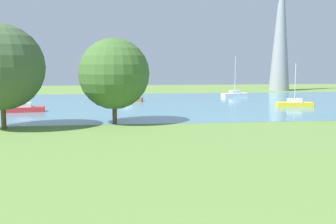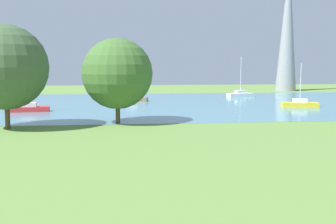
{
  "view_description": "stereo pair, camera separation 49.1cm",
  "coord_description": "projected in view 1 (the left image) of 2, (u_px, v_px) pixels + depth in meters",
  "views": [
    {
      "loc": [
        -3.86,
        -8.56,
        5.81
      ],
      "look_at": [
        -0.87,
        15.51,
        2.91
      ],
      "focal_mm": 43.15,
      "sensor_mm": 36.0,
      "label": 1
    },
    {
      "loc": [
        -3.37,
        -8.61,
        5.81
      ],
      "look_at": [
        -0.87,
        15.51,
        2.91
      ],
      "focal_mm": 43.15,
      "sensor_mm": 36.0,
      "label": 2
    }
  ],
  "objects": [
    {
      "name": "ground_plane",
      "position": [
        169.0,
        139.0,
        31.27
      ],
      "size": [
        160.0,
        160.0,
        0.0
      ],
      "primitive_type": "plane",
      "color": "olive"
    },
    {
      "name": "sailboat_blue",
      "position": [
        114.0,
        95.0,
        69.47
      ],
      "size": [
        4.84,
        1.64,
        6.34
      ],
      "color": "blue",
      "rests_on": "water_surface"
    },
    {
      "name": "sailboat_white",
      "position": [
        235.0,
        94.0,
        71.62
      ],
      "size": [
        5.03,
        2.77,
        7.07
      ],
      "color": "white",
      "rests_on": "water_surface"
    },
    {
      "name": "sailboat_yellow",
      "position": [
        294.0,
        103.0,
        54.82
      ],
      "size": [
        4.97,
        2.22,
        5.89
      ],
      "color": "yellow",
      "rests_on": "water_surface"
    },
    {
      "name": "electricity_pylon",
      "position": [
        281.0,
        25.0,
        86.14
      ],
      "size": [
        6.4,
        4.4,
        27.99
      ],
      "color": "gray",
      "rests_on": "ground"
    },
    {
      "name": "tree_west_far",
      "position": [
        114.0,
        74.0,
        38.93
      ],
      "size": [
        6.87,
        6.87,
        8.29
      ],
      "color": "brown",
      "rests_on": "ground"
    },
    {
      "name": "water_surface",
      "position": [
        145.0,
        104.0,
        58.86
      ],
      "size": [
        140.0,
        40.0,
        0.02
      ],
      "primitive_type": "cube",
      "color": "teal",
      "rests_on": "ground"
    },
    {
      "name": "sailboat_brown",
      "position": [
        127.0,
        98.0,
        62.79
      ],
      "size": [
        5.01,
        2.52,
        7.29
      ],
      "color": "brown",
      "rests_on": "water_surface"
    },
    {
      "name": "sailboat_red",
      "position": [
        24.0,
        108.0,
        48.7
      ],
      "size": [
        4.94,
        2.04,
        6.46
      ],
      "color": "red",
      "rests_on": "water_surface"
    },
    {
      "name": "tree_east_near",
      "position": [
        1.0,
        67.0,
        35.44
      ],
      "size": [
        7.6,
        7.6,
        9.31
      ],
      "color": "brown",
      "rests_on": "ground"
    }
  ]
}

